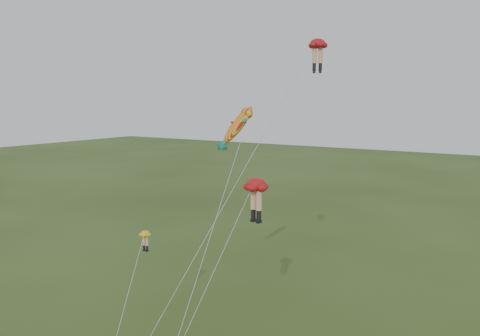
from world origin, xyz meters
The scene contains 4 objects.
legs_kite_red_high centered at (4.45, 11.22, 20.24)m, with size 7.31×13.87×21.22m.
legs_kite_red_mid centered at (3.46, 5.67, 11.95)m, with size 3.59×8.23×12.68m.
legs_kite_yellow centered at (-5.02, 4.94, 7.52)m, with size 3.95×8.39×8.35m.
fish_kite centered at (-0.74, 10.16, 15.43)m, with size 3.11×12.95×17.05m.
Camera 1 is at (19.81, -20.90, 17.50)m, focal length 40.00 mm.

